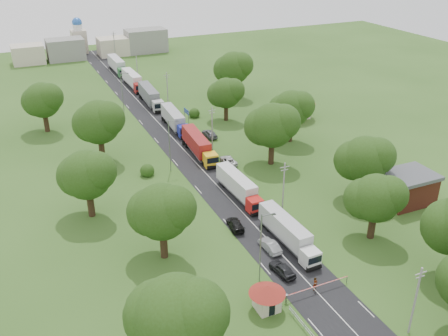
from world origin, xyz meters
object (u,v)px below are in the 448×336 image
boom_barrier (308,290)px  guard_booth (267,295)px  truck_0 (288,232)px  pedestrian_near (315,284)px  car_lane_front (282,269)px  info_sign (186,114)px  car_lane_mid (270,246)px

boom_barrier → guard_booth: size_ratio=2.10×
truck_0 → pedestrian_near: (-2.04, -10.10, -1.07)m
truck_0 → car_lane_front: 7.07m
guard_booth → truck_0: bearing=49.0°
info_sign → car_lane_front: 55.53m
guard_booth → pedestrian_near: guard_booth is taller
info_sign → pedestrian_near: info_sign is taller
info_sign → truck_0: (-3.18, -49.40, -1.02)m
truck_0 → pedestrian_near: truck_0 is taller
boom_barrier → car_lane_mid: car_lane_mid is taller
pedestrian_near → info_sign: bearing=71.1°
car_lane_mid → info_sign: bearing=-99.5°
guard_booth → car_lane_front: guard_booth is taller
car_lane_mid → pedestrian_near: (0.98, -9.84, 0.20)m
guard_booth → info_sign: info_sign is taller
boom_barrier → truck_0: 11.18m
boom_barrier → pedestrian_near: bearing=20.5°
car_lane_mid → pedestrian_near: bearing=93.3°
boom_barrier → car_lane_front: 5.06m
guard_booth → car_lane_mid: size_ratio=1.01×
info_sign → car_lane_front: info_sign is taller
car_lane_front → car_lane_mid: bearing=-107.7°
guard_booth → info_sign: (12.40, 60.00, 0.84)m
truck_0 → car_lane_front: truck_0 is taller
boom_barrier → info_sign: info_sign is taller
guard_booth → pedestrian_near: bearing=4.0°
guard_booth → boom_barrier: bearing=0.0°
car_lane_front → boom_barrier: bearing=92.7°
car_lane_front → pedestrian_near: (2.09, -4.50, 0.17)m
pedestrian_near → boom_barrier: bearing=-173.4°
boom_barrier → pedestrian_near: pedestrian_near is taller
guard_booth → pedestrian_near: size_ratio=2.40×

